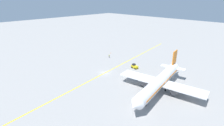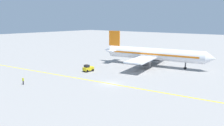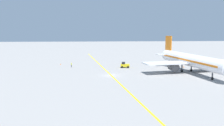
{
  "view_description": "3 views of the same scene",
  "coord_description": "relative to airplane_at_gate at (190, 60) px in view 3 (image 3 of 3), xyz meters",
  "views": [
    {
      "loc": [
        -47.78,
        44.54,
        29.17
      ],
      "look_at": [
        -0.98,
        -3.18,
        3.76
      ],
      "focal_mm": 28.0,
      "sensor_mm": 36.0,
      "label": 1
    },
    {
      "loc": [
        36.76,
        29.58,
        14.02
      ],
      "look_at": [
        -5.97,
        -4.34,
        3.34
      ],
      "focal_mm": 35.0,
      "sensor_mm": 36.0,
      "label": 2
    },
    {
      "loc": [
        4.5,
        59.59,
        12.29
      ],
      "look_at": [
        -0.16,
        1.05,
        3.66
      ],
      "focal_mm": 35.0,
      "sensor_mm": 36.0,
      "label": 3
    }
  ],
  "objects": [
    {
      "name": "apron_yellow_centreline",
      "position": [
        23.56,
        2.21,
        -3.71
      ],
      "size": [
        16.47,
        118.97,
        0.01
      ],
      "primitive_type": "cube",
      "rotation": [
        0.0,
        0.0,
        0.13
      ],
      "color": "yellow",
      "rests_on": "ground"
    },
    {
      "name": "ground_crew_worker",
      "position": [
        36.05,
        -12.64,
        -2.8
      ],
      "size": [
        0.23,
        0.58,
        1.68
      ],
      "color": "#23232D",
      "rests_on": "ground"
    },
    {
      "name": "traffic_cone_mid_apron",
      "position": [
        -2.14,
        -9.27,
        -3.43
      ],
      "size": [
        0.32,
        0.32,
        0.55
      ],
      "primitive_type": "cone",
      "color": "orange",
      "rests_on": "ground"
    },
    {
      "name": "traffic_cone_near_nose",
      "position": [
        40.53,
        -18.35,
        -3.43
      ],
      "size": [
        0.32,
        0.32,
        0.55
      ],
      "primitive_type": "cone",
      "color": "orange",
      "rests_on": "ground"
    },
    {
      "name": "ground_plane",
      "position": [
        23.56,
        2.21,
        -3.71
      ],
      "size": [
        400.0,
        400.0,
        0.0
      ],
      "primitive_type": "plane",
      "color": "gray"
    },
    {
      "name": "airplane_at_gate",
      "position": [
        0.0,
        0.0,
        0.0
      ],
      "size": [
        28.47,
        35.48,
        10.6
      ],
      "color": "white",
      "rests_on": "ground"
    },
    {
      "name": "baggage_tug_white",
      "position": [
        18.0,
        -10.32,
        -2.81
      ],
      "size": [
        3.17,
        2.07,
        2.11
      ],
      "color": "gold",
      "rests_on": "ground"
    }
  ]
}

